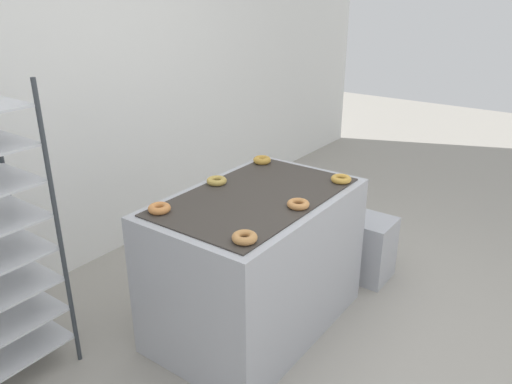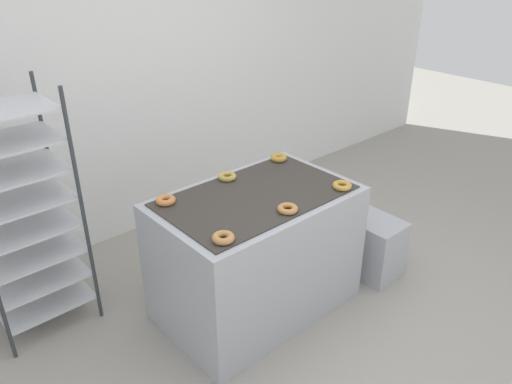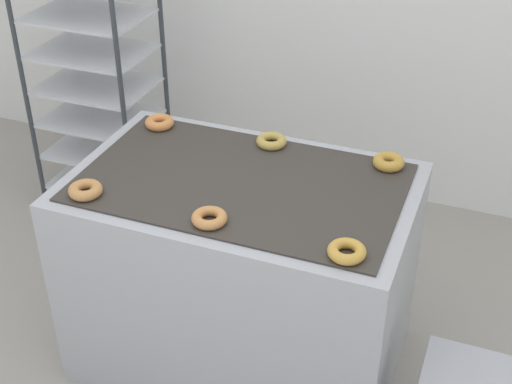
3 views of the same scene
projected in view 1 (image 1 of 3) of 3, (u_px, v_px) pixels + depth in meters
ground_plane at (350, 365)px, 2.75m from camera, size 14.00×14.00×0.00m
wall_back at (79, 72)px, 3.37m from camera, size 8.00×0.05×2.80m
fryer_machine at (256, 262)px, 2.94m from camera, size 1.25×0.79×0.86m
glaze_bin at (363, 247)px, 3.54m from camera, size 0.31×0.39×0.45m
donut_near_left at (245, 237)px, 2.27m from camera, size 0.12×0.12×0.04m
donut_near_center at (298, 204)px, 2.62m from camera, size 0.12×0.12×0.03m
donut_near_right at (341, 179)px, 2.96m from camera, size 0.12×0.12×0.04m
donut_far_left at (159, 208)px, 2.57m from camera, size 0.12×0.12×0.04m
donut_far_center at (217, 181)px, 2.94m from camera, size 0.12×0.12×0.04m
donut_far_right at (262, 160)px, 3.28m from camera, size 0.12×0.12×0.04m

